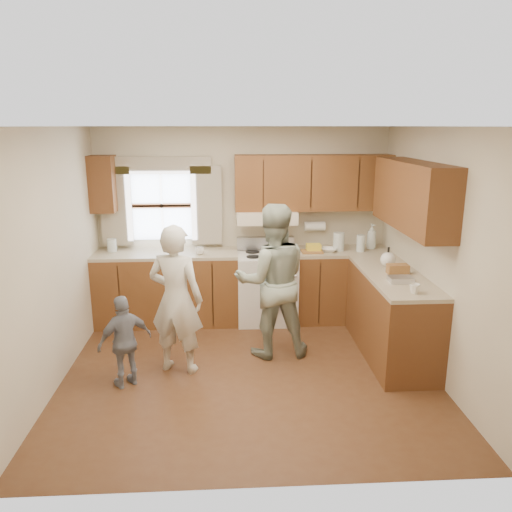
{
  "coord_description": "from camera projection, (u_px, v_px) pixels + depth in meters",
  "views": [
    {
      "loc": [
        -0.2,
        -4.77,
        2.51
      ],
      "look_at": [
        0.1,
        0.4,
        1.15
      ],
      "focal_mm": 35.0,
      "sensor_mm": 36.0,
      "label": 1
    }
  ],
  "objects": [
    {
      "name": "kitchen_fixtures",
      "position": [
        295.0,
        266.0,
        6.11
      ],
      "size": [
        3.8,
        2.25,
        2.15
      ],
      "color": "#4C2510",
      "rests_on": "ground"
    },
    {
      "name": "room",
      "position": [
        248.0,
        257.0,
        4.93
      ],
      "size": [
        3.8,
        3.8,
        3.8
      ],
      "color": "#4D2B18",
      "rests_on": "ground"
    },
    {
      "name": "woman_right",
      "position": [
        272.0,
        281.0,
        5.46
      ],
      "size": [
        0.88,
        0.71,
        1.71
      ],
      "primitive_type": "imported",
      "rotation": [
        0.0,
        0.0,
        3.21
      ],
      "color": "#263D33",
      "rests_on": "ground"
    },
    {
      "name": "woman_left",
      "position": [
        176.0,
        299.0,
        5.1
      ],
      "size": [
        0.66,
        0.53,
        1.57
      ],
      "primitive_type": "imported",
      "rotation": [
        0.0,
        0.0,
        2.84
      ],
      "color": "beige",
      "rests_on": "ground"
    },
    {
      "name": "child",
      "position": [
        125.0,
        341.0,
        4.86
      ],
      "size": [
        0.58,
        0.5,
        0.93
      ],
      "primitive_type": "imported",
      "rotation": [
        0.0,
        0.0,
        3.74
      ],
      "color": "gray",
      "rests_on": "ground"
    },
    {
      "name": "stove",
      "position": [
        267.0,
        286.0,
        6.54
      ],
      "size": [
        0.76,
        0.67,
        1.07
      ],
      "color": "silver",
      "rests_on": "ground"
    }
  ]
}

